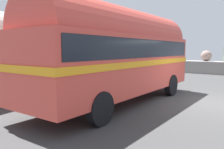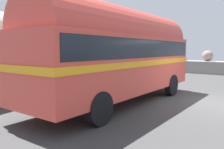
% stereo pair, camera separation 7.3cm
% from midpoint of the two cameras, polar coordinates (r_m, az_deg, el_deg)
% --- Properties ---
extents(ground, '(32.00, 26.00, 0.02)m').
position_cam_midpoint_polar(ground, '(9.91, 24.73, -6.63)').
color(ground, '#3C3C3C').
extents(vintage_coach, '(2.94, 8.72, 3.70)m').
position_cam_midpoint_polar(vintage_coach, '(8.92, 1.67, 5.80)').
color(vintage_coach, black).
rests_on(vintage_coach, ground).
extents(second_coach, '(3.84, 8.87, 3.70)m').
position_cam_midpoint_polar(second_coach, '(12.11, -19.27, 5.55)').
color(second_coach, black).
rests_on(second_coach, ground).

